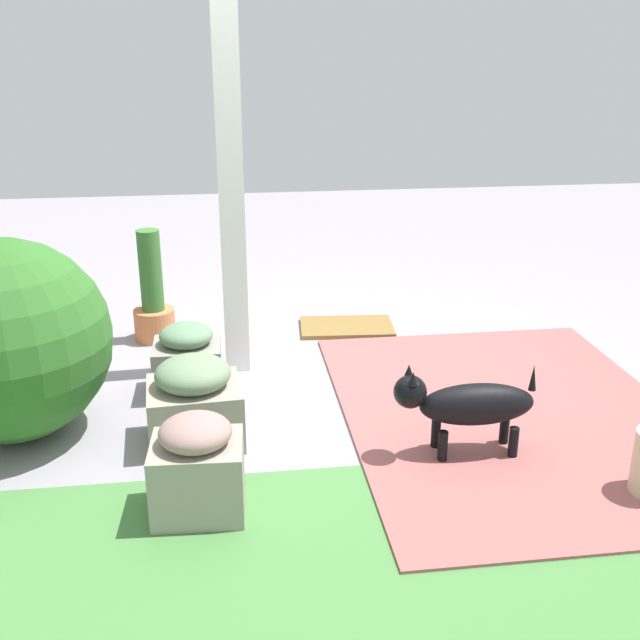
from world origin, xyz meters
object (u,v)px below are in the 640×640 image
stone_planter_mid (195,402)px  dog (467,404)px  doormat (347,327)px  terracotta_pot_spiky (21,318)px  terracotta_pot_tall (153,301)px  stone_planter_near (188,360)px  stone_planter_far (197,467)px  terracotta_pot_broad (1,310)px  round_shrub (7,340)px  porch_pillar (231,192)px

stone_planter_mid → dog: dog is taller
stone_planter_mid → doormat: (-1.02, -1.46, -0.20)m
terracotta_pot_spiky → terracotta_pot_tall: 0.86m
stone_planter_near → terracotta_pot_tall: size_ratio=0.55×
terracotta_pot_spiky → dog: bearing=149.7°
stone_planter_far → terracotta_pot_spiky: bearing=-57.4°
terracotta_pot_broad → doormat: (-2.33, 0.05, -0.22)m
terracotta_pot_broad → terracotta_pot_tall: size_ratio=0.54×
round_shrub → stone_planter_mid: bearing=167.3°
stone_planter_far → round_shrub: round_shrub is taller
porch_pillar → round_shrub: porch_pillar is taller
stone_planter_near → terracotta_pot_spiky: terracotta_pot_spiky is taller
terracotta_pot_tall → porch_pillar: bearing=134.6°
stone_planter_mid → round_shrub: bearing=-12.7°
round_shrub → stone_planter_near: bearing=-156.4°
terracotta_pot_spiky → porch_pillar: bearing=173.3°
round_shrub → stone_planter_far: bearing=138.1°
porch_pillar → doormat: bearing=-144.5°
dog → doormat: dog is taller
stone_planter_near → doormat: bearing=-140.7°
stone_planter_mid → terracotta_pot_tall: terracotta_pot_tall is taller
dog → terracotta_pot_broad: bearing=-35.2°
round_shrub → terracotta_pot_tall: 1.41m
dog → doormat: (0.28, -1.79, -0.26)m
stone_planter_mid → stone_planter_far: same height
terracotta_pot_broad → stone_planter_near: bearing=143.3°
porch_pillar → terracotta_pot_broad: (1.54, -0.61, -0.86)m
porch_pillar → doormat: (-0.78, -0.56, -1.08)m
dog → terracotta_pot_spiky: bearing=-30.3°
stone_planter_far → dog: bearing=-166.4°
terracotta_pot_spiky → round_shrub: bearing=99.7°
stone_planter_mid → terracotta_pot_spiky: bearing=-45.0°
stone_planter_near → terracotta_pot_spiky: (1.01, -0.47, 0.13)m
stone_planter_far → terracotta_pot_spiky: (1.08, -1.69, 0.11)m
terracotta_pot_tall → doormat: (-1.33, -0.01, -0.26)m
terracotta_pot_broad → stone_planter_mid: bearing=130.7°
stone_planter_far → round_shrub: size_ratio=0.44×
doormat → stone_planter_mid: bearing=55.0°
round_shrub → doormat: bearing=-147.0°
stone_planter_mid → dog: size_ratio=0.70×
terracotta_pot_spiky → doormat: size_ratio=1.08×
stone_planter_near → terracotta_pot_broad: 1.56m
terracotta_pot_spiky → terracotta_pot_tall: bearing=-152.1°
terracotta_pot_broad → dog: dog is taller
doormat → stone_planter_far: bearing=64.5°
terracotta_pot_tall → doormat: size_ratio=1.17×
terracotta_pot_broad → dog: 3.20m
stone_planter_mid → terracotta_pot_spiky: terracotta_pot_spiky is taller
stone_planter_near → terracotta_pot_broad: (1.25, -0.93, 0.04)m
stone_planter_near → stone_planter_far: (-0.08, 1.22, 0.02)m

